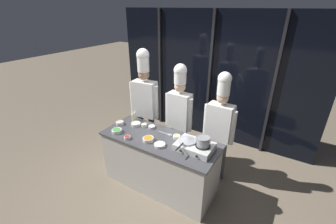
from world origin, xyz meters
The scene contains 21 objects.
ground_plane centered at (0.00, 0.00, 0.00)m, with size 24.00×24.00×0.00m, color #7F705B.
window_wall_back centered at (0.00, 1.94, 1.35)m, with size 4.38×0.09×2.70m.
demo_counter centered at (0.00, 0.00, 0.45)m, with size 1.86×0.74×0.90m.
portable_stove centered at (0.58, 0.03, 0.95)m, with size 0.52×0.39×0.11m.
frying_pan centered at (0.46, 0.02, 1.02)m, with size 0.27×0.47×0.04m.
stock_pot centered at (0.70, 0.03, 1.07)m, with size 0.21×0.18×0.13m.
squeeze_bottle_oil centered at (-0.70, 0.23, 0.99)m, with size 0.06×0.06×0.19m.
squeeze_bottle_clear centered at (-0.70, 0.30, 0.99)m, with size 0.06×0.06×0.20m.
prep_bowl_scallions centered at (-0.69, -0.20, 0.93)m, with size 0.16×0.16×0.05m.
prep_bowl_garlic centered at (-0.30, 0.21, 0.92)m, with size 0.12×0.12×0.04m.
prep_bowl_rice centered at (0.11, -0.16, 0.92)m, with size 0.17×0.17×0.04m.
prep_bowl_carrots centered at (-0.11, -0.14, 0.93)m, with size 0.17×0.17×0.05m.
prep_bowl_ginger centered at (0.22, 0.15, 0.92)m, with size 0.12×0.12×0.05m.
prep_bowl_onion centered at (-0.57, 0.14, 0.92)m, with size 0.16×0.16×0.05m.
prep_bowl_chicken centered at (-0.83, 0.02, 0.93)m, with size 0.13×0.13×0.05m.
prep_bowl_noodles centered at (-0.44, 0.19, 0.92)m, with size 0.09×0.09×0.04m.
prep_bowl_chili_flakes centered at (-0.42, -0.26, 0.92)m, with size 0.10×0.10×0.04m.
serving_spoon_slotted centered at (0.05, 0.17, 0.91)m, with size 0.26×0.05×0.02m.
chef_head centered at (-0.74, 0.64, 1.21)m, with size 0.58×0.28×2.09m.
chef_sous centered at (-0.01, 0.64, 1.14)m, with size 0.52×0.22×1.92m.
chef_line centered at (0.70, 0.68, 1.09)m, with size 0.53×0.23×1.89m.
Camera 1 is at (1.65, -2.42, 2.74)m, focal length 24.00 mm.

